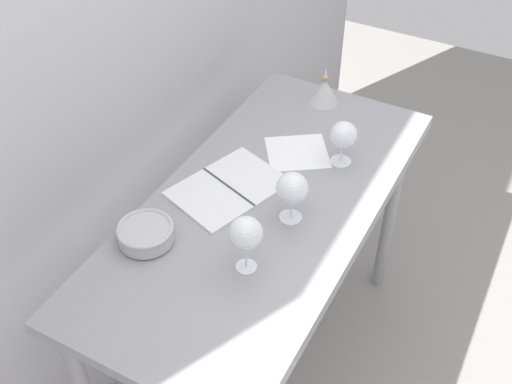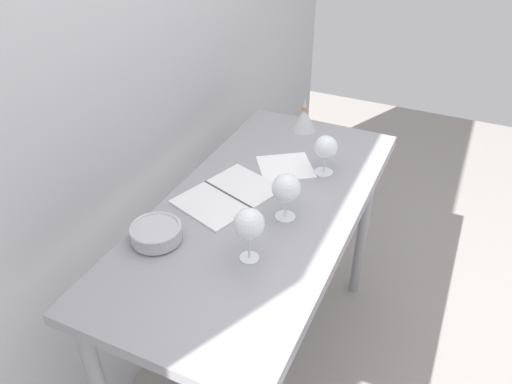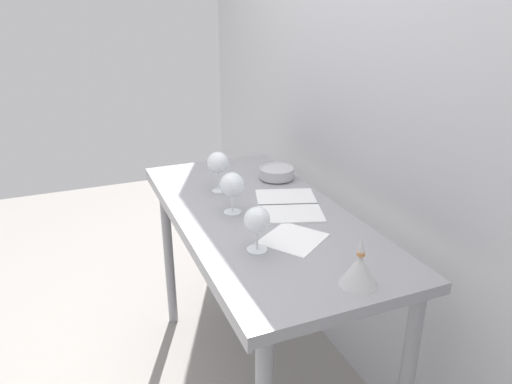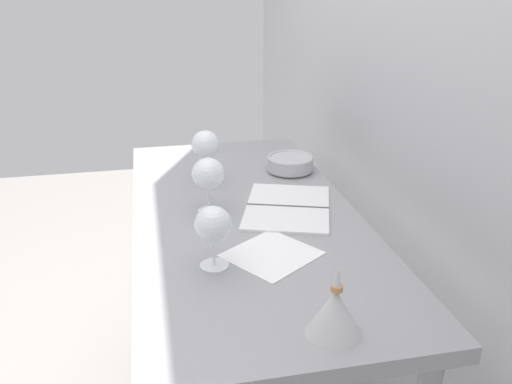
{
  "view_description": "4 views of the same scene",
  "coord_description": "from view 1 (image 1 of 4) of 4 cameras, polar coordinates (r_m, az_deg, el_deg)",
  "views": [
    {
      "loc": [
        -1.27,
        -0.66,
        2.21
      ],
      "look_at": [
        -0.06,
        -0.01,
        0.99
      ],
      "focal_mm": 43.96,
      "sensor_mm": 36.0,
      "label": 1
    },
    {
      "loc": [
        -1.28,
        -0.58,
        1.93
      ],
      "look_at": [
        -0.08,
        -0.02,
        1.01
      ],
      "focal_mm": 35.1,
      "sensor_mm": 36.0,
      "label": 2
    },
    {
      "loc": [
        1.58,
        -0.67,
        1.67
      ],
      "look_at": [
        0.05,
        -0.04,
        1.01
      ],
      "focal_mm": 33.08,
      "sensor_mm": 36.0,
      "label": 3
    },
    {
      "loc": [
        1.43,
        -0.27,
        1.56
      ],
      "look_at": [
        0.04,
        0.02,
        0.98
      ],
      "focal_mm": 37.79,
      "sensor_mm": 36.0,
      "label": 4
    }
  ],
  "objects": [
    {
      "name": "ground_plane",
      "position": [
        2.63,
        0.48,
        -15.42
      ],
      "size": [
        6.0,
        6.0,
        0.0
      ],
      "primitive_type": "plane",
      "color": "gray"
    },
    {
      "name": "back_wall",
      "position": [
        1.94,
        -12.49,
        12.68
      ],
      "size": [
        3.8,
        0.04,
        2.6
      ],
      "primitive_type": "cube",
      "color": "#B6B6BB",
      "rests_on": "ground_plane"
    },
    {
      "name": "steel_counter",
      "position": [
        2.01,
        0.76,
        -3.08
      ],
      "size": [
        1.4,
        0.65,
        0.9
      ],
      "color": "gray",
      "rests_on": "ground_plane"
    },
    {
      "name": "wine_glass_near_right",
      "position": [
        2.04,
        7.97,
        5.09
      ],
      "size": [
        0.09,
        0.09,
        0.16
      ],
      "color": "white",
      "rests_on": "steel_counter"
    },
    {
      "name": "wine_glass_near_left",
      "position": [
        1.65,
        -0.93,
        -3.87
      ],
      "size": [
        0.09,
        0.09,
        0.18
      ],
      "color": "white",
      "rests_on": "steel_counter"
    },
    {
      "name": "wine_glass_near_center",
      "position": [
        1.81,
        3.3,
        0.25
      ],
      "size": [
        0.1,
        0.1,
        0.17
      ],
      "color": "white",
      "rests_on": "steel_counter"
    },
    {
      "name": "open_notebook",
      "position": [
        1.98,
        -2.54,
        0.41
      ],
      "size": [
        0.4,
        0.34,
        0.01
      ],
      "rotation": [
        0.0,
        0.0,
        -0.32
      ],
      "color": "white",
      "rests_on": "steel_counter"
    },
    {
      "name": "tasting_sheet_upper",
      "position": [
        2.13,
        3.78,
        3.61
      ],
      "size": [
        0.27,
        0.28,
        0.0
      ],
      "primitive_type": "cube",
      "rotation": [
        0.0,
        0.0,
        0.6
      ],
      "color": "white",
      "rests_on": "steel_counter"
    },
    {
      "name": "tasting_bowl",
      "position": [
        1.82,
        -10.0,
        -3.72
      ],
      "size": [
        0.16,
        0.16,
        0.06
      ],
      "color": "#DBCC66",
      "rests_on": "steel_counter"
    },
    {
      "name": "decanter_funnel",
      "position": [
        2.37,
        6.22,
        9.17
      ],
      "size": [
        0.12,
        0.12,
        0.15
      ],
      "color": "silver",
      "rests_on": "steel_counter"
    }
  ]
}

